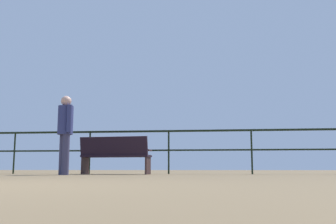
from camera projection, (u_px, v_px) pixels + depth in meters
pier_railing at (129, 142)px, 10.10m from camera, size 23.04×0.05×1.12m
bench_near_left at (115, 153)px, 9.31m from camera, size 1.71×0.74×0.89m
person_by_bench at (65, 129)px, 8.58m from camera, size 0.41×0.44×1.75m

